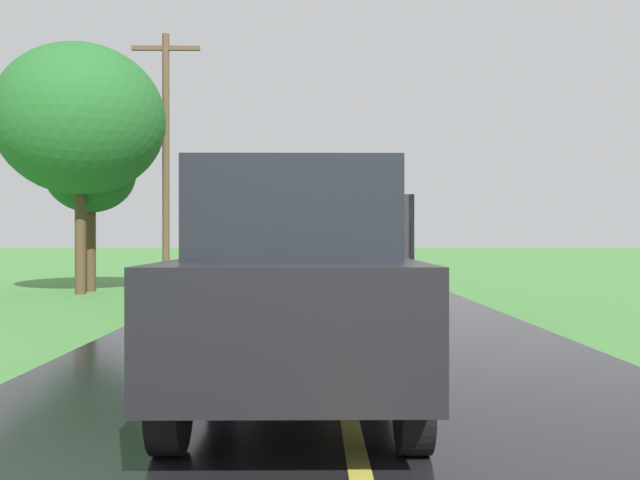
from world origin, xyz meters
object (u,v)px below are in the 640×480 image
at_px(roadside_tree_near_left, 90,174).
at_px(roadside_tree_mid_right, 80,120).
at_px(banana_truck_near, 329,237).
at_px(banana_truck_far, 318,237).
at_px(following_car, 296,285).
at_px(utility_pole_roadside, 166,152).

xyz_separation_m(roadside_tree_near_left, roadside_tree_mid_right, (0.04, -0.95, 1.29)).
relative_size(banana_truck_near, roadside_tree_mid_right, 0.90).
bearing_deg(roadside_tree_near_left, banana_truck_far, 50.68).
bearing_deg(roadside_tree_mid_right, following_car, -64.93).
bearing_deg(banana_truck_near, following_car, -93.21).
relative_size(banana_truck_far, roadside_tree_near_left, 1.35).
bearing_deg(following_car, banana_truck_near, 86.79).
distance_m(banana_truck_far, roadside_tree_mid_right, 10.94).
bearing_deg(roadside_tree_mid_right, roadside_tree_near_left, 92.43).
xyz_separation_m(roadside_tree_mid_right, following_car, (5.84, -12.50, -3.41)).
bearing_deg(utility_pole_roadside, banana_truck_near, -53.09).
height_order(roadside_tree_near_left, following_car, roadside_tree_near_left).
distance_m(banana_truck_near, banana_truck_far, 12.79).
bearing_deg(banana_truck_far, roadside_tree_mid_right, -125.87).
height_order(banana_truck_far, utility_pole_roadside, utility_pole_roadside).
bearing_deg(roadside_tree_mid_right, banana_truck_near, -34.10).
relative_size(roadside_tree_near_left, following_car, 1.05).
relative_size(banana_truck_far, utility_pole_roadside, 0.81).
distance_m(banana_truck_near, roadside_tree_mid_right, 8.19).
relative_size(roadside_tree_mid_right, following_car, 1.57).
bearing_deg(roadside_tree_near_left, following_car, -66.36).
bearing_deg(roadside_tree_mid_right, banana_truck_far, 54.13).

